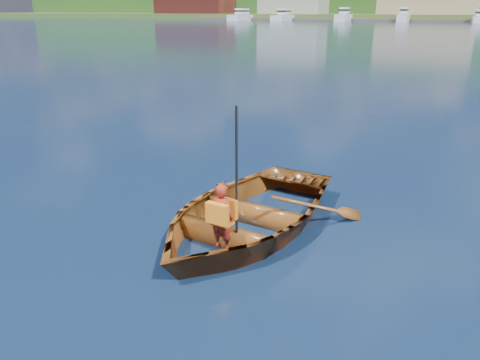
{
  "coord_description": "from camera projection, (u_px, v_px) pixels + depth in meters",
  "views": [
    {
      "loc": [
        2.75,
        -7.19,
        3.38
      ],
      "look_at": [
        0.02,
        -0.81,
        0.84
      ],
      "focal_mm": 35.0,
      "sensor_mm": 36.0,
      "label": 1
    }
  ],
  "objects": [
    {
      "name": "rowboat",
      "position": [
        246.0,
        213.0,
        7.55
      ],
      "size": [
        3.62,
        4.63,
        0.88
      ],
      "color": "brown",
      "rests_on": "ground"
    },
    {
      "name": "child_paddler",
      "position": [
        222.0,
        215.0,
        6.64
      ],
      "size": [
        0.4,
        0.38,
        2.09
      ],
      "color": "#A22B1A",
      "rests_on": "ground"
    },
    {
      "name": "dock",
      "position": [
        437.0,
        21.0,
        136.43
      ],
      "size": [
        160.05,
        8.54,
        0.8
      ],
      "color": "#4F453C",
      "rests_on": "ground"
    },
    {
      "name": "ground",
      "position": [
        257.0,
        210.0,
        8.39
      ],
      "size": [
        600.0,
        600.0,
        0.0
      ],
      "color": "#132B3D",
      "rests_on": "ground"
    },
    {
      "name": "marina_yachts",
      "position": [
        437.0,
        17.0,
        132.1
      ],
      "size": [
        139.3,
        13.8,
        4.36
      ],
      "color": "silver",
      "rests_on": "ground"
    }
  ]
}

